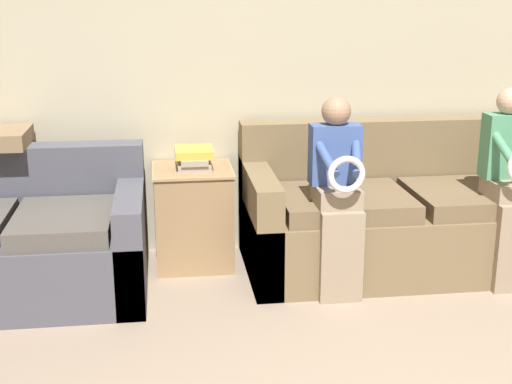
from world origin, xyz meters
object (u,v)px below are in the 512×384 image
Objects in this scene: couch_side at (18,244)px; child_right_seated at (510,180)px; side_shelf at (194,215)px; couch_main at (401,217)px; book_stack at (194,158)px; child_left_seated at (338,189)px.

child_right_seated reaches higher than couch_side.
couch_side is 2.31× the size of side_shelf.
couch_main is 0.73m from child_right_seated.
couch_side reaches higher than book_stack.
child_right_seated is at bearing -5.11° from couch_side.
couch_side is 1.09m from side_shelf.
child_left_seated is at bearing -7.95° from couch_side.
child_left_seated is 1.03m from side_shelf.
couch_side is at bearing -177.06° from couch_main.
side_shelf is at bearing 144.52° from child_left_seated.
book_stack is at bearing 9.77° from side_shelf.
book_stack is (-0.79, 0.57, 0.07)m from child_left_seated.
couch_main is at bearing -8.41° from book_stack.
child_left_seated is 0.97× the size of child_right_seated.
couch_main reaches higher than couch_side.
couch_main reaches higher than book_stack.
child_left_seated is at bearing -35.48° from side_shelf.
couch_side is 1.18m from book_stack.
couch_side reaches higher than side_shelf.
child_left_seated reaches higher than couch_side.
child_right_seated is at bearing -17.38° from book_stack.
child_left_seated reaches higher than couch_main.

